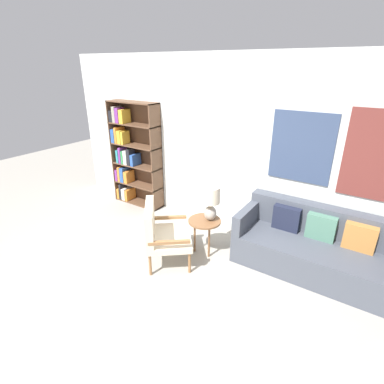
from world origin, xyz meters
TOP-DOWN VIEW (x-y plane):
  - ground_plane at (0.00, 0.00)m, footprint 14.00×14.00m
  - wall_back at (0.06, 2.03)m, footprint 6.40×0.08m
  - bookshelf at (-1.90, 1.85)m, footprint 1.02×0.30m
  - armchair at (-0.21, 0.62)m, footprint 0.89×0.91m
  - couch at (1.59, 1.60)m, footprint 2.00×0.83m
  - side_table at (0.18, 1.12)m, footprint 0.46×0.46m
  - table_lamp at (0.24, 1.18)m, footprint 0.25×0.25m

SIDE VIEW (x-z plane):
  - ground_plane at x=0.00m, z-range 0.00..0.00m
  - couch at x=1.59m, z-range -0.09..0.72m
  - side_table at x=0.18m, z-range 0.19..0.71m
  - armchair at x=-0.21m, z-range 0.05..0.90m
  - table_lamp at x=0.24m, z-range 0.57..1.07m
  - bookshelf at x=-1.90m, z-range -0.03..1.90m
  - wall_back at x=0.06m, z-range 0.01..2.71m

